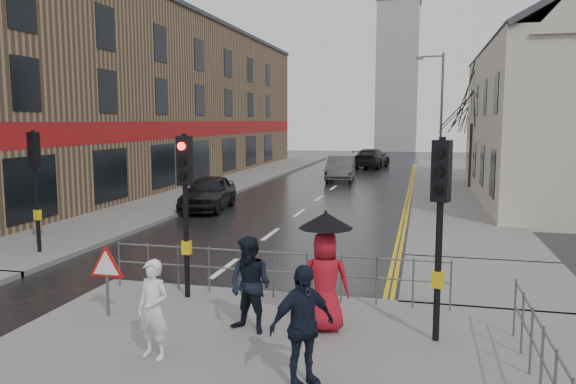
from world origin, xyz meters
The scene contains 22 objects.
ground centered at (0.00, 0.00, 0.00)m, with size 120.00×120.00×0.00m, color black.
left_pavement centered at (-6.50, 23.00, 0.07)m, with size 4.00×44.00×0.14m, color #605E5B.
right_pavement centered at (6.50, 25.00, 0.07)m, with size 4.00×40.00×0.14m, color #605E5B.
pavement_bridge_right centered at (6.50, 3.00, 0.07)m, with size 4.00×4.20×0.14m, color #605E5B.
building_left_terrace centered at (-12.00, 22.00, 5.00)m, with size 8.00×42.00×10.00m, color brown.
church_tower centered at (1.50, 62.00, 9.00)m, with size 5.00×5.00×18.00m, color #909398.
traffic_signal_near_left centered at (0.20, 0.20, 2.46)m, with size 0.28×0.27×3.40m.
traffic_signal_near_right centered at (5.20, -1.00, 2.46)m, with size 0.34×0.33×3.40m.
traffic_signal_far_left centered at (-5.50, 3.00, 2.46)m, with size 0.34×0.33×3.40m.
guard_railing_front centered at (1.95, 0.60, 0.86)m, with size 7.14×0.04×1.00m.
guard_railing_side centered at (6.50, -2.75, 0.84)m, with size 0.04×4.54×1.00m.
warning_sign centered at (-0.80, -1.21, 1.04)m, with size 0.80×0.07×1.35m.
street_lamp centered at (5.82, 28.00, 4.71)m, with size 1.83×0.25×8.00m.
tree_near centered at (7.50, 22.00, 5.14)m, with size 2.40×2.40×6.58m.
tree_far centered at (8.00, 30.00, 4.42)m, with size 2.40×2.40×5.64m.
pedestrian_a centered at (0.93, -2.73, 0.91)m, with size 0.56×0.37×1.54m, color white.
pedestrian_b centered at (2.07, -1.37, 0.98)m, with size 0.82×0.64×1.68m, color black.
pedestrian_with_umbrella centered at (3.31, -0.98, 1.27)m, with size 0.96×0.96×2.10m.
pedestrian_d centered at (3.36, -3.12, 1.00)m, with size 1.01×0.42×1.72m, color black.
car_parked centered at (-4.00, 12.00, 0.74)m, with size 1.74×4.32×1.47m, color black.
car_mid centered at (-0.17, 25.05, 0.77)m, with size 1.64×4.70×1.55m, color #3E3F42.
car_far centered at (0.88, 35.17, 0.77)m, with size 2.16×5.31×1.54m, color black.
Camera 1 is at (4.90, -10.35, 3.80)m, focal length 35.00 mm.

